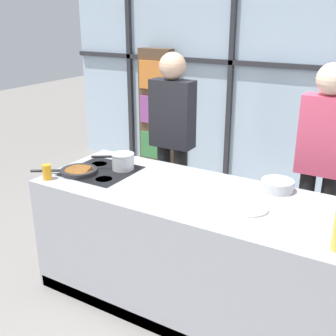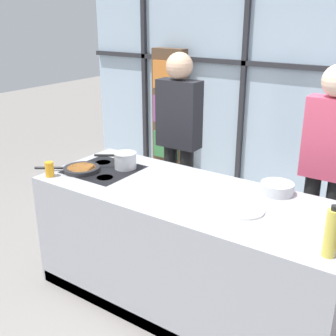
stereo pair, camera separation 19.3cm
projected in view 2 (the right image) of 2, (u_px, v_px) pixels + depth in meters
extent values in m
plane|color=gray|center=(186.00, 300.00, 3.30)|extent=(18.00, 18.00, 0.00)
cube|color=silver|center=(307.00, 79.00, 4.80)|extent=(6.40, 0.04, 2.80)
cube|color=#2D2D33|center=(307.00, 67.00, 4.71)|extent=(6.40, 0.06, 0.06)
cube|color=#2D2D33|center=(144.00, 66.00, 5.98)|extent=(0.06, 0.06, 2.80)
cube|color=#2D2D33|center=(244.00, 75.00, 5.17)|extent=(0.06, 0.06, 2.80)
cube|color=brown|center=(170.00, 111.00, 5.80)|extent=(0.48, 0.16, 1.68)
cube|color=#3D8447|center=(166.00, 145.00, 5.89)|extent=(0.40, 0.03, 0.37)
cube|color=#994C93|center=(166.00, 110.00, 5.71)|extent=(0.40, 0.03, 0.37)
cube|color=orange|center=(166.00, 75.00, 5.55)|extent=(0.40, 0.03, 0.37)
cube|color=#A8AAB2|center=(187.00, 249.00, 3.14)|extent=(2.28, 0.90, 0.93)
cube|color=black|center=(104.00, 170.00, 3.41)|extent=(0.52, 0.52, 0.01)
cube|color=black|center=(153.00, 327.00, 2.95)|extent=(2.24, 0.03, 0.10)
cylinder|color=#38383D|center=(82.00, 171.00, 3.38)|extent=(0.13, 0.13, 0.01)
cylinder|color=#38383D|center=(105.00, 178.00, 3.24)|extent=(0.13, 0.13, 0.01)
cylinder|color=#38383D|center=(103.00, 163.00, 3.57)|extent=(0.13, 0.13, 0.01)
cylinder|color=#38383D|center=(126.00, 168.00, 3.44)|extent=(0.13, 0.13, 0.01)
cylinder|color=black|center=(186.00, 191.00, 4.21)|extent=(0.13, 0.13, 0.89)
cylinder|color=black|center=(171.00, 186.00, 4.31)|extent=(0.13, 0.13, 0.89)
cube|color=#232328|center=(179.00, 114.00, 3.99)|extent=(0.42, 0.19, 0.64)
sphere|color=#D8AD8C|center=(179.00, 66.00, 3.83)|extent=(0.25, 0.25, 0.25)
cylinder|color=black|center=(329.00, 229.00, 3.47)|extent=(0.13, 0.13, 0.89)
cylinder|color=black|center=(308.00, 223.00, 3.57)|extent=(0.13, 0.13, 0.89)
cube|color=#DB4C6B|center=(331.00, 139.00, 3.25)|extent=(0.40, 0.18, 0.64)
cylinder|color=#232326|center=(82.00, 169.00, 3.37)|extent=(0.29, 0.29, 0.03)
cylinder|color=#B26B2D|center=(81.00, 168.00, 3.36)|extent=(0.23, 0.23, 0.01)
cylinder|color=#232326|center=(49.00, 168.00, 3.37)|extent=(0.20, 0.15, 0.02)
cylinder|color=silver|center=(125.00, 160.00, 3.41)|extent=(0.18, 0.18, 0.13)
cylinder|color=silver|center=(125.00, 153.00, 3.39)|extent=(0.19, 0.19, 0.01)
cylinder|color=black|center=(104.00, 155.00, 3.40)|extent=(0.15, 0.10, 0.02)
cylinder|color=white|center=(244.00, 210.00, 2.69)|extent=(0.27, 0.27, 0.01)
cylinder|color=silver|center=(277.00, 188.00, 2.94)|extent=(0.23, 0.23, 0.08)
cylinder|color=#4C4C51|center=(277.00, 184.00, 2.93)|extent=(0.19, 0.19, 0.01)
cylinder|color=#E0CC4C|center=(331.00, 233.00, 2.16)|extent=(0.07, 0.07, 0.26)
cylinder|color=black|center=(335.00, 208.00, 2.11)|extent=(0.04, 0.04, 0.02)
cylinder|color=orange|center=(50.00, 169.00, 3.24)|extent=(0.07, 0.07, 0.12)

